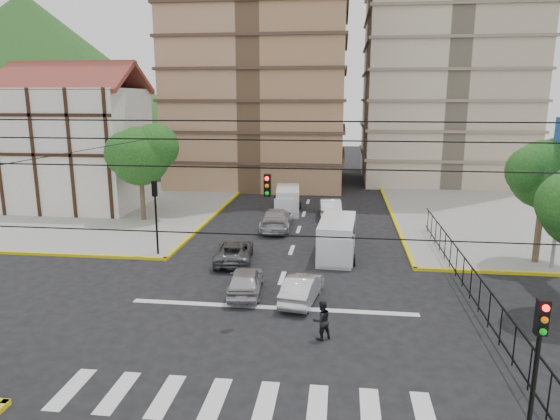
% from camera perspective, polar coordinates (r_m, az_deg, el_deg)
% --- Properties ---
extents(ground, '(160.00, 160.00, 0.00)m').
position_cam_1_polar(ground, '(21.83, -1.35, -12.34)').
color(ground, black).
rests_on(ground, ground).
extents(sidewalk_nw, '(26.00, 26.00, 0.15)m').
position_cam_1_polar(sidewalk_nw, '(46.64, -22.57, 0.36)').
color(sidewalk_nw, gray).
rests_on(sidewalk_nw, ground).
extents(crosswalk_stripes, '(12.00, 2.40, 0.01)m').
position_cam_1_polar(crosswalk_stripes, '(16.66, -4.57, -20.97)').
color(crosswalk_stripes, silver).
rests_on(crosswalk_stripes, ground).
extents(stop_line, '(13.00, 0.40, 0.01)m').
position_cam_1_polar(stop_line, '(22.91, -0.91, -11.07)').
color(stop_line, silver).
rests_on(stop_line, ground).
extents(tudor_building, '(10.80, 8.05, 12.23)m').
position_cam_1_polar(tudor_building, '(45.41, -22.01, 6.72)').
color(tudor_building, silver).
rests_on(tudor_building, ground).
extents(distant_hill, '(70.00, 70.00, 28.00)m').
position_cam_1_polar(distant_hill, '(106.78, -26.66, 13.92)').
color(distant_hill, '#28541C').
rests_on(distant_hill, ground).
extents(park_fence, '(0.10, 22.50, 1.66)m').
position_cam_1_polar(park_fence, '(26.48, 20.06, -8.53)').
color(park_fence, black).
rests_on(park_fence, ground).
extents(tree_park_c, '(4.65, 3.80, 7.25)m').
position_cam_1_polar(tree_park_c, '(30.93, 28.20, 3.93)').
color(tree_park_c, '#473828').
rests_on(tree_park_c, ground).
extents(tree_tudor, '(5.39, 4.40, 7.43)m').
position_cam_1_polar(tree_tudor, '(38.76, -15.58, 6.26)').
color(tree_tudor, '#473828').
rests_on(tree_tudor, ground).
extents(traffic_light_se, '(0.28, 0.22, 4.40)m').
position_cam_1_polar(traffic_light_se, '(14.13, 27.33, -14.48)').
color(traffic_light_se, black).
rests_on(traffic_light_se, ground).
extents(traffic_light_nw, '(0.28, 0.22, 4.40)m').
position_cam_1_polar(traffic_light_nw, '(30.02, -14.05, 0.53)').
color(traffic_light_nw, black).
rests_on(traffic_light_nw, ground).
extents(traffic_light_hanging, '(18.00, 9.12, 0.92)m').
position_cam_1_polar(traffic_light_hanging, '(18.08, -2.39, 2.07)').
color(traffic_light_hanging, black).
rests_on(traffic_light_hanging, ground).
extents(van_right_lane, '(2.27, 5.13, 2.26)m').
position_cam_1_polar(van_right_lane, '(29.50, 6.52, -3.41)').
color(van_right_lane, silver).
rests_on(van_right_lane, ground).
extents(van_left_lane, '(2.24, 4.77, 2.08)m').
position_cam_1_polar(van_left_lane, '(40.70, 0.86, 1.01)').
color(van_left_lane, silver).
rests_on(van_left_lane, ground).
extents(car_silver_front_left, '(1.92, 4.06, 1.34)m').
position_cam_1_polar(car_silver_front_left, '(24.24, -3.96, -8.04)').
color(car_silver_front_left, '#B6B5BA').
rests_on(car_silver_front_left, ground).
extents(car_white_front_right, '(1.91, 3.95, 1.25)m').
position_cam_1_polar(car_white_front_right, '(23.38, 2.52, -8.94)').
color(car_white_front_right, silver).
rests_on(car_white_front_right, ground).
extents(car_grey_mid_left, '(2.54, 4.60, 1.22)m').
position_cam_1_polar(car_grey_mid_left, '(28.90, -5.26, -4.74)').
color(car_grey_mid_left, '#595C61').
rests_on(car_grey_mid_left, ground).
extents(car_silver_rear_left, '(2.34, 5.30, 1.51)m').
position_cam_1_polar(car_silver_rear_left, '(35.83, -0.41, -1.02)').
color(car_silver_rear_left, silver).
rests_on(car_silver_rear_left, ground).
extents(car_darkgrey_mid_right, '(2.02, 4.11, 1.35)m').
position_cam_1_polar(car_darkgrey_mid_right, '(34.95, 6.32, -1.58)').
color(car_darkgrey_mid_right, '#2A2A2D').
rests_on(car_darkgrey_mid_right, ground).
extents(car_white_rear_right, '(1.94, 4.64, 1.49)m').
position_cam_1_polar(car_white_rear_right, '(39.75, 5.75, 0.28)').
color(car_white_rear_right, white).
rests_on(car_white_rear_right, ground).
extents(pedestrian_crosswalk, '(0.97, 0.92, 1.58)m').
position_cam_1_polar(pedestrian_crosswalk, '(19.92, 4.78, -12.43)').
color(pedestrian_crosswalk, black).
rests_on(pedestrian_crosswalk, ground).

